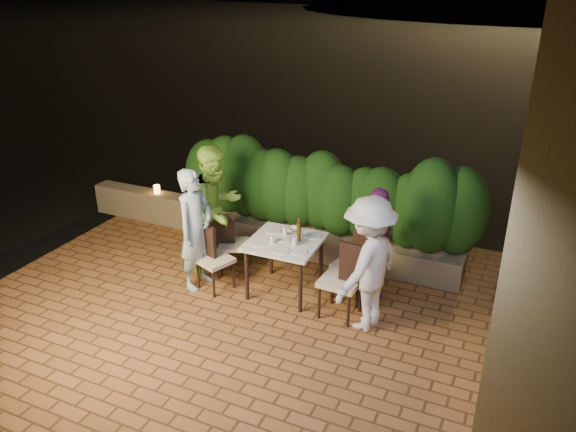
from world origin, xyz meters
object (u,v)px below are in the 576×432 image
Objects in this scene: diner_blue at (196,229)px; bowl at (293,229)px; parapet_lamp at (157,189)px; dining_table at (285,266)px; beer_bottle at (299,230)px; diner_green at (216,209)px; diner_purple at (377,247)px; diner_white at (368,264)px; chair_right_front at (341,279)px; chair_right_back at (354,263)px; chair_left_back at (234,243)px; chair_left_front at (215,259)px.

bowl is at bearing -55.63° from diner_blue.
parapet_lamp is at bearing 163.37° from bowl.
beer_bottle is at bearing 19.63° from dining_table.
diner_green reaches higher than diner_purple.
chair_right_front is at bearing -85.30° from diner_white.
parapet_lamp is (-2.88, 1.18, 0.20)m from dining_table.
beer_bottle reaches higher than bowl.
bowl is 0.10× the size of diner_purple.
diner_white is at bearing -13.58° from dining_table.
diner_blue is 2.32m from diner_white.
parapet_lamp is at bearing 53.98° from diner_blue.
diner_blue is 0.54m from diner_green.
diner_blue reaches higher than bowl.
chair_right_front is 0.56× the size of diner_green.
dining_table is 0.91× the size of chair_right_back.
diner_blue is at bearing -139.94° from chair_left_back.
dining_table is at bearing -10.87° from chair_right_front.
chair_left_front is 2.11m from diner_purple.
dining_table is at bearing -74.94° from diner_purple.
chair_right_front is at bearing -86.54° from diner_green.
dining_table is at bearing 31.52° from chair_right_back.
chair_left_back is 0.89× the size of chair_right_back.
diner_white is (2.32, 0.03, 0.00)m from diner_blue.
diner_purple is at bearing -117.01° from chair_right_front.
chair_left_back is 2.16m from diner_white.
beer_bottle is 1.16m from chair_left_back.
chair_right_back is (1.72, 0.55, 0.05)m from chair_left_front.
dining_table is 5.80× the size of bowl.
chair_right_front is at bearing -38.70° from chair_left_back.
diner_blue is (-0.25, -0.53, 0.39)m from chair_left_back.
diner_purple is at bearing 36.42° from chair_left_front.
diner_white is at bearing 171.82° from chair_right_front.
diner_blue is at bearing -72.92° from diner_white.
beer_bottle is 0.83m from chair_right_back.
bowl reaches higher than parapet_lamp.
diner_purple is at bearing 13.60° from dining_table.
chair_left_front is 1.02× the size of chair_left_back.
chair_left_back is at bearing 171.66° from beer_bottle.
diner_white is 4.33m from parapet_lamp.
diner_green is at bearing 5.39° from diner_blue.
diner_green is (-1.98, 0.43, 0.40)m from chair_right_front.
chair_right_front is 0.61× the size of diner_blue.
chair_left_back is 0.53m from diner_green.
beer_bottle reaches higher than chair_left_back.
chair_left_back is 0.86× the size of chair_right_front.
chair_right_back is 6.96× the size of parapet_lamp.
beer_bottle is at bearing -33.04° from chair_left_back.
beer_bottle is 0.19× the size of diner_blue.
chair_right_back is 3.85m from parapet_lamp.
chair_left_back is 0.53× the size of diner_blue.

